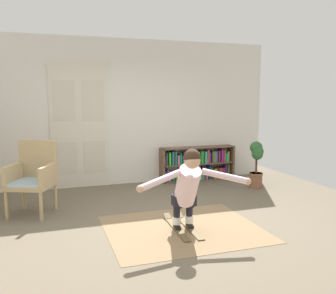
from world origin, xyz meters
The scene contains 9 objects.
ground_plane centered at (0.00, 0.00, 0.00)m, with size 7.20×7.20×0.00m, color brown.
back_wall centered at (0.00, 2.60, 1.45)m, with size 6.00×0.10×2.90m, color silver.
double_door centered at (-0.99, 2.54, 1.23)m, with size 1.22×0.05×2.45m.
rug centered at (0.09, -0.27, 0.00)m, with size 2.03×1.73×0.01m, color olive.
bookshelf centered at (1.42, 2.39, 0.33)m, with size 1.63×0.30×0.71m.
wicker_chair centered at (-1.82, 1.09, 0.58)m, with size 0.79×0.79×1.10m.
potted_plant centered at (2.22, 1.35, 0.53)m, with size 0.28×0.31×0.92m.
skis_pair centered at (0.09, -0.24, 0.02)m, with size 0.31×0.98×0.07m.
person_skier centered at (0.08, -0.47, 0.66)m, with size 1.45×0.66×1.06m.
Camera 1 is at (-1.61, -4.72, 1.76)m, focal length 39.32 mm.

